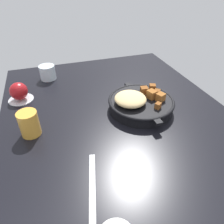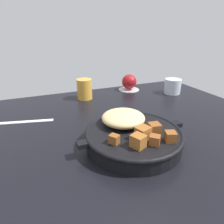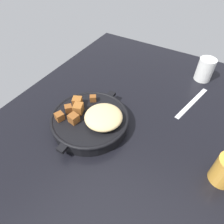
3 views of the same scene
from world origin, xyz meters
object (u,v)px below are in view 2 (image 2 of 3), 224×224
Objects in this scene: butter_knife at (19,122)px; juice_glass_amber at (85,89)px; red_apple at (129,82)px; water_glass_short at (173,86)px; cast_iron_skillet at (132,134)px.

juice_glass_amber is at bearing 42.22° from butter_knife.
red_apple is 0.83× the size of juice_glass_amber.
butter_knife is 2.52× the size of juice_glass_amber.
red_apple reaches higher than butter_knife.
juice_glass_amber reaches higher than butter_knife.
juice_glass_amber is at bearing 168.19° from water_glass_short.
butter_knife is at bearing 137.56° from cast_iron_skillet.
butter_knife is at bearing -151.02° from juice_glass_amber.
red_apple is at bearing 9.79° from juice_glass_amber.
juice_glass_amber reaches higher than cast_iron_skillet.
butter_knife is at bearing -174.68° from water_glass_short.
red_apple is 53.15cm from butter_knife.
cast_iron_skillet is 49.50cm from water_glass_short.
butter_knife is 30.17cm from juice_glass_amber.
juice_glass_amber reaches higher than water_glass_short.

